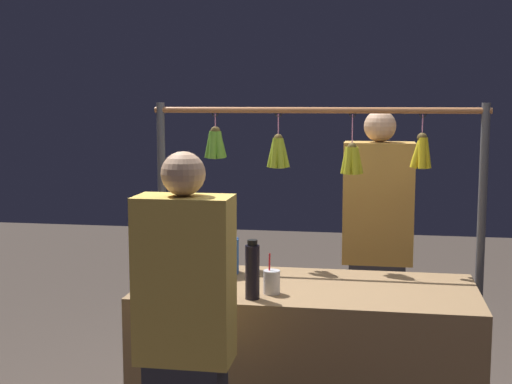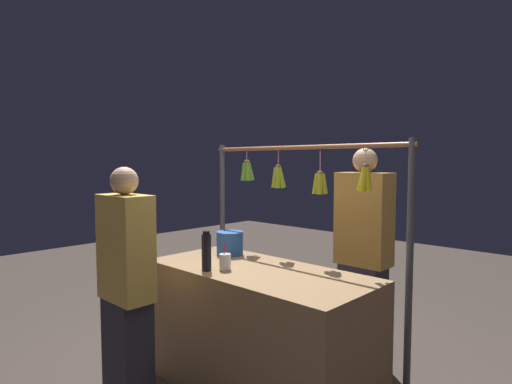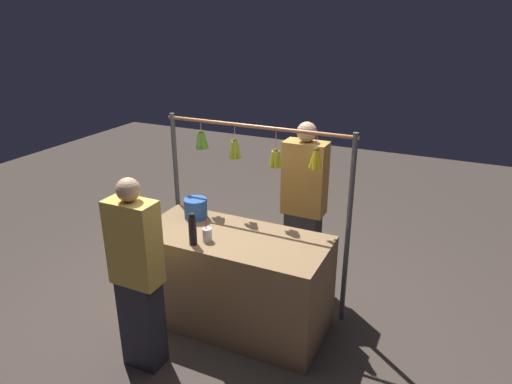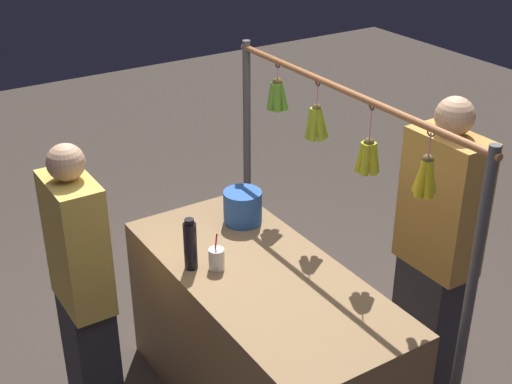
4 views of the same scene
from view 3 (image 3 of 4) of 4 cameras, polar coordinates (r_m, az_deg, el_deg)
The scene contains 8 objects.
ground_plane at distance 4.31m, azimuth -2.62°, elevation -15.64°, with size 12.00×12.00×0.00m, color #433932.
market_counter at distance 4.07m, azimuth -2.72°, elevation -10.82°, with size 1.60×0.73×0.86m, color olive.
display_rack at distance 4.09m, azimuth -0.18°, elevation 1.53°, with size 1.77×0.12×1.72m.
water_bottle at distance 3.70m, azimuth -7.84°, elevation -4.63°, with size 0.06×0.06×0.27m.
blue_bucket at distance 4.18m, azimuth -7.45°, elevation -2.01°, with size 0.21×0.21×0.18m, color #2958B1.
drink_cup at distance 3.77m, azimuth -6.03°, elevation -5.25°, with size 0.08×0.08×0.19m.
vendor_person at distance 4.43m, azimuth 5.90°, elevation -2.17°, with size 0.40×0.22×1.68m.
customer_person at distance 3.56m, azimuth -14.40°, elevation -10.27°, with size 0.37×0.20×1.55m.
Camera 3 is at (-1.63, 3.03, 2.60)m, focal length 32.39 mm.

